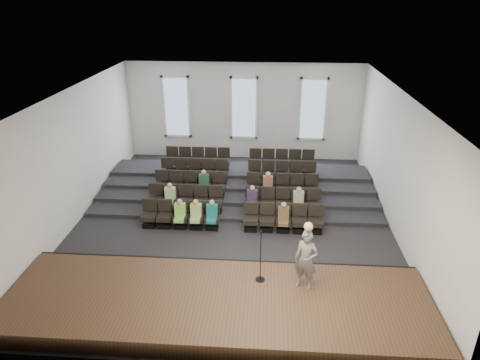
% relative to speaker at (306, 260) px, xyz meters
% --- Properties ---
extents(ground, '(14.00, 14.00, 0.00)m').
position_rel_speaker_xyz_m(ground, '(-2.43, 4.46, -1.40)').
color(ground, black).
rests_on(ground, ground).
extents(ceiling, '(12.00, 14.00, 0.02)m').
position_rel_speaker_xyz_m(ceiling, '(-2.43, 4.46, 3.61)').
color(ceiling, white).
rests_on(ceiling, ground).
extents(wall_back, '(12.00, 0.04, 5.00)m').
position_rel_speaker_xyz_m(wall_back, '(-2.43, 11.48, 1.10)').
color(wall_back, white).
rests_on(wall_back, ground).
extents(wall_front, '(12.00, 0.04, 5.00)m').
position_rel_speaker_xyz_m(wall_front, '(-2.43, -2.56, 1.10)').
color(wall_front, white).
rests_on(wall_front, ground).
extents(wall_left, '(0.04, 14.00, 5.00)m').
position_rel_speaker_xyz_m(wall_left, '(-8.45, 4.46, 1.10)').
color(wall_left, white).
rests_on(wall_left, ground).
extents(wall_right, '(0.04, 14.00, 5.00)m').
position_rel_speaker_xyz_m(wall_right, '(3.59, 4.46, 1.10)').
color(wall_right, white).
rests_on(wall_right, ground).
extents(stage, '(11.80, 3.60, 0.50)m').
position_rel_speaker_xyz_m(stage, '(-2.43, -0.64, -1.15)').
color(stage, '#43311C').
rests_on(stage, ground).
extents(stage_lip, '(11.80, 0.06, 0.52)m').
position_rel_speaker_xyz_m(stage_lip, '(-2.43, 1.13, -1.15)').
color(stage_lip, black).
rests_on(stage_lip, ground).
extents(risers, '(11.80, 4.80, 0.60)m').
position_rel_speaker_xyz_m(risers, '(-2.43, 7.63, -1.20)').
color(risers, black).
rests_on(risers, ground).
extents(seating_rows, '(6.80, 4.70, 1.67)m').
position_rel_speaker_xyz_m(seating_rows, '(-2.43, 6.00, -0.72)').
color(seating_rows, black).
rests_on(seating_rows, ground).
extents(windows, '(8.44, 0.10, 3.24)m').
position_rel_speaker_xyz_m(windows, '(-2.43, 11.41, 1.30)').
color(windows, white).
rests_on(windows, wall_back).
extents(audience, '(5.45, 2.64, 1.10)m').
position_rel_speaker_xyz_m(audience, '(-2.58, 4.68, -0.60)').
color(audience, '#83D454').
rests_on(audience, seating_rows).
extents(speaker, '(0.77, 0.65, 1.80)m').
position_rel_speaker_xyz_m(speaker, '(0.00, 0.00, 0.00)').
color(speaker, '#5F5D5A').
rests_on(speaker, stage).
extents(mic_stand, '(0.28, 0.28, 1.66)m').
position_rel_speaker_xyz_m(mic_stand, '(-1.27, 0.20, -0.41)').
color(mic_stand, black).
rests_on(mic_stand, stage).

